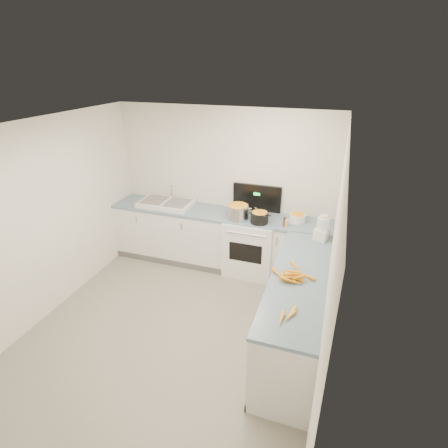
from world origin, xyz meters
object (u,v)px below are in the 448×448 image
(stove, at_px, (251,244))
(extract_bottle, at_px, (284,222))
(spice_jar, at_px, (286,223))
(food_processor, at_px, (322,229))
(steel_pot, at_px, (238,213))
(mixing_bowl, at_px, (297,218))
(sink, at_px, (166,203))
(black_pot, at_px, (259,218))

(stove, xyz_separation_m, extract_bottle, (0.52, -0.16, 0.53))
(extract_bottle, distance_m, spice_jar, 0.03)
(spice_jar, bearing_deg, stove, 164.22)
(stove, bearing_deg, food_processor, -20.16)
(stove, height_order, food_processor, stove)
(steel_pot, distance_m, mixing_bowl, 0.88)
(food_processor, bearing_deg, extract_bottle, 156.83)
(sink, relative_size, spice_jar, 9.47)
(mixing_bowl, height_order, food_processor, food_processor)
(spice_jar, bearing_deg, steel_pot, 177.77)
(black_pot, xyz_separation_m, spice_jar, (0.39, 0.00, -0.03))
(sink, height_order, mixing_bowl, sink)
(extract_bottle, relative_size, spice_jar, 1.31)
(extract_bottle, distance_m, food_processor, 0.59)
(black_pot, xyz_separation_m, extract_bottle, (0.37, -0.00, -0.01))
(stove, xyz_separation_m, black_pot, (0.15, -0.16, 0.54))
(black_pot, distance_m, food_processor, 0.93)
(stove, height_order, steel_pot, stove)
(extract_bottle, bearing_deg, sink, 174.98)
(steel_pot, xyz_separation_m, extract_bottle, (0.70, -0.03, -0.04))
(sink, relative_size, food_processor, 2.52)
(stove, relative_size, steel_pot, 4.16)
(stove, distance_m, mixing_bowl, 0.85)
(sink, distance_m, food_processor, 2.53)
(mixing_bowl, bearing_deg, food_processor, -50.06)
(stove, distance_m, spice_jar, 0.76)
(stove, xyz_separation_m, steel_pot, (-0.19, -0.12, 0.57))
(black_pot, relative_size, food_processor, 0.75)
(steel_pot, distance_m, spice_jar, 0.73)
(extract_bottle, xyz_separation_m, spice_jar, (0.02, 0.00, -0.01))
(sink, bearing_deg, spice_jar, -4.84)
(mixing_bowl, xyz_separation_m, extract_bottle, (-0.15, -0.22, 0.00))
(mixing_bowl, height_order, spice_jar, mixing_bowl)
(food_processor, bearing_deg, spice_jar, 155.44)
(spice_jar, distance_m, food_processor, 0.57)
(steel_pot, height_order, extract_bottle, steel_pot)
(sink, distance_m, black_pot, 1.61)
(black_pot, xyz_separation_m, mixing_bowl, (0.52, 0.22, -0.01))
(sink, xyz_separation_m, extract_bottle, (1.97, -0.17, 0.02))
(sink, distance_m, spice_jar, 2.00)
(stove, bearing_deg, extract_bottle, -16.91)
(steel_pot, xyz_separation_m, mixing_bowl, (0.86, 0.19, -0.04))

